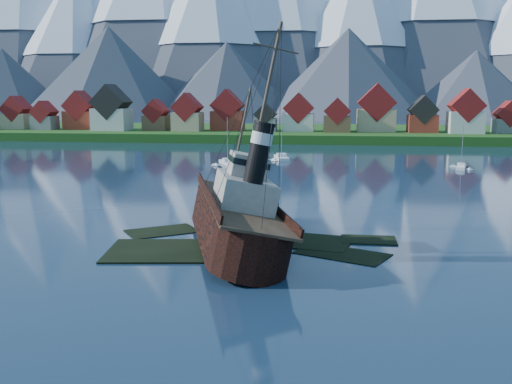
# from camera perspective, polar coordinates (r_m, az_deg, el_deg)

# --- Properties ---
(ground) EXTENTS (1400.00, 1400.00, 0.00)m
(ground) POSITION_cam_1_polar(r_m,az_deg,el_deg) (60.67, -2.86, -5.55)
(ground) COLOR #192E46
(ground) RESTS_ON ground
(shoal) EXTENTS (31.71, 21.24, 1.14)m
(shoal) POSITION_cam_1_polar(r_m,az_deg,el_deg) (62.52, -0.89, -5.41)
(shoal) COLOR black
(shoal) RESTS_ON ground
(shore_bank) EXTENTS (600.00, 80.00, 3.20)m
(shore_bank) POSITION_cam_1_polar(r_m,az_deg,el_deg) (228.36, 5.02, 5.58)
(shore_bank) COLOR #1E4914
(shore_bank) RESTS_ON ground
(seawall) EXTENTS (600.00, 2.50, 2.00)m
(seawall) POSITION_cam_1_polar(r_m,az_deg,el_deg) (190.52, 4.47, 4.79)
(seawall) COLOR #3F3D38
(seawall) RESTS_ON ground
(town) EXTENTS (250.96, 16.69, 17.30)m
(town) POSITION_cam_1_polar(r_m,az_deg,el_deg) (214.41, -4.13, 7.74)
(town) COLOR maroon
(town) RESTS_ON ground
(mountains) EXTENTS (965.00, 340.00, 205.00)m
(mountains) POSITION_cam_1_polar(r_m,az_deg,el_deg) (543.93, 6.75, 17.29)
(mountains) COLOR #2D333D
(mountains) RESTS_ON ground
(tugboat_wreck) EXTENTS (7.25, 31.26, 24.77)m
(tugboat_wreck) POSITION_cam_1_polar(r_m,az_deg,el_deg) (62.11, -2.29, -2.24)
(tugboat_wreck) COLOR black
(tugboat_wreck) RESTS_ON ground
(sailboat_c) EXTENTS (5.68, 9.10, 11.55)m
(sailboat_c) POSITION_cam_1_polar(r_m,az_deg,el_deg) (134.06, -2.86, 2.91)
(sailboat_c) COLOR silver
(sailboat_c) RESTS_ON ground
(sailboat_d) EXTENTS (3.74, 7.61, 10.08)m
(sailboat_d) POSITION_cam_1_polar(r_m,az_deg,el_deg) (133.78, 19.83, 2.32)
(sailboat_d) COLOR silver
(sailboat_d) RESTS_ON ground
(sailboat_e) EXTENTS (4.91, 10.79, 12.14)m
(sailboat_e) POSITION_cam_1_polar(r_m,az_deg,el_deg) (144.85, 2.57, 3.41)
(sailboat_e) COLOR silver
(sailboat_e) RESTS_ON ground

